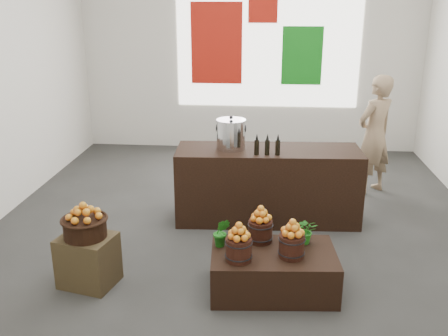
# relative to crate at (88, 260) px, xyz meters

# --- Properties ---
(ground) EXTENTS (7.00, 7.00, 0.00)m
(ground) POSITION_rel_crate_xyz_m (1.36, 1.35, -0.25)
(ground) COLOR #343432
(ground) RESTS_ON ground
(back_wall) EXTENTS (6.00, 0.04, 4.00)m
(back_wall) POSITION_rel_crate_xyz_m (1.36, 4.85, 1.75)
(back_wall) COLOR silver
(back_wall) RESTS_ON ground
(back_opening) EXTENTS (3.20, 0.02, 2.40)m
(back_opening) POSITION_rel_crate_xyz_m (1.66, 4.83, 1.75)
(back_opening) COLOR white
(back_opening) RESTS_ON back_wall
(deco_red_left) EXTENTS (0.90, 0.04, 1.40)m
(deco_red_left) POSITION_rel_crate_xyz_m (0.76, 4.82, 1.65)
(deco_red_left) COLOR #B3190D
(deco_red_left) RESTS_ON back_wall
(deco_green_right) EXTENTS (0.70, 0.04, 1.00)m
(deco_green_right) POSITION_rel_crate_xyz_m (2.26, 4.82, 1.45)
(deco_green_right) COLOR #137B18
(deco_green_right) RESTS_ON back_wall
(deco_red_upper) EXTENTS (0.50, 0.04, 0.50)m
(deco_red_upper) POSITION_rel_crate_xyz_m (1.56, 4.82, 2.25)
(deco_red_upper) COLOR #B3190D
(deco_red_upper) RESTS_ON back_wall
(crate) EXTENTS (0.59, 0.52, 0.50)m
(crate) POSITION_rel_crate_xyz_m (0.00, 0.00, 0.00)
(crate) COLOR #4B3D23
(crate) RESTS_ON ground
(wicker_basket) EXTENTS (0.40, 0.40, 0.18)m
(wicker_basket) POSITION_rel_crate_xyz_m (0.00, 0.00, 0.34)
(wicker_basket) COLOR black
(wicker_basket) RESTS_ON crate
(apples_in_basket) EXTENTS (0.31, 0.31, 0.17)m
(apples_in_basket) POSITION_rel_crate_xyz_m (0.00, 0.00, 0.52)
(apples_in_basket) COLOR #A60511
(apples_in_basket) RESTS_ON wicker_basket
(display_table) EXTENTS (1.21, 0.80, 0.40)m
(display_table) POSITION_rel_crate_xyz_m (1.78, 0.05, -0.05)
(display_table) COLOR black
(display_table) RESTS_ON ground
(apple_bucket_front_left) EXTENTS (0.23, 0.23, 0.21)m
(apple_bucket_front_left) POSITION_rel_crate_xyz_m (1.46, -0.14, 0.26)
(apple_bucket_front_left) COLOR #32150D
(apple_bucket_front_left) RESTS_ON display_table
(apples_in_bucket_front_left) EXTENTS (0.17, 0.17, 0.16)m
(apples_in_bucket_front_left) POSITION_rel_crate_xyz_m (1.46, -0.14, 0.44)
(apples_in_bucket_front_left) COLOR #A60511
(apples_in_bucket_front_left) RESTS_ON apple_bucket_front_left
(apple_bucket_front_right) EXTENTS (0.23, 0.23, 0.21)m
(apple_bucket_front_right) POSITION_rel_crate_xyz_m (1.94, -0.03, 0.26)
(apple_bucket_front_right) COLOR #32150D
(apple_bucket_front_right) RESTS_ON display_table
(apples_in_bucket_front_right) EXTENTS (0.17, 0.17, 0.16)m
(apples_in_bucket_front_right) POSITION_rel_crate_xyz_m (1.94, -0.03, 0.44)
(apples_in_bucket_front_right) COLOR #A60511
(apples_in_bucket_front_right) RESTS_ON apple_bucket_front_right
(apple_bucket_rear) EXTENTS (0.23, 0.23, 0.21)m
(apple_bucket_rear) POSITION_rel_crate_xyz_m (1.65, 0.25, 0.26)
(apple_bucket_rear) COLOR #32150D
(apple_bucket_rear) RESTS_ON display_table
(apples_in_bucket_rear) EXTENTS (0.17, 0.17, 0.16)m
(apples_in_bucket_rear) POSITION_rel_crate_xyz_m (1.65, 0.25, 0.44)
(apples_in_bucket_rear) COLOR #A60511
(apples_in_bucket_rear) RESTS_ON apple_bucket_rear
(herb_garnish_right) EXTENTS (0.26, 0.23, 0.26)m
(herb_garnish_right) POSITION_rel_crate_xyz_m (2.08, 0.26, 0.28)
(herb_garnish_right) COLOR #196916
(herb_garnish_right) RESTS_ON display_table
(herb_garnish_left) EXTENTS (0.17, 0.14, 0.29)m
(herb_garnish_left) POSITION_rel_crate_xyz_m (1.28, 0.12, 0.30)
(herb_garnish_left) COLOR #196916
(herb_garnish_left) RESTS_ON display_table
(counter) EXTENTS (2.27, 0.82, 0.91)m
(counter) POSITION_rel_crate_xyz_m (1.71, 1.68, 0.21)
(counter) COLOR black
(counter) RESTS_ON ground
(stock_pot_left) EXTENTS (0.35, 0.35, 0.35)m
(stock_pot_left) POSITION_rel_crate_xyz_m (1.26, 1.66, 0.84)
(stock_pot_left) COLOR silver
(stock_pot_left) RESTS_ON counter
(oil_cruets) EXTENTS (0.25, 0.07, 0.25)m
(oil_cruets) POSITION_rel_crate_xyz_m (1.72, 1.46, 0.79)
(oil_cruets) COLOR black
(oil_cruets) RESTS_ON counter
(shopper) EXTENTS (0.73, 0.69, 1.68)m
(shopper) POSITION_rel_crate_xyz_m (3.18, 2.77, 0.59)
(shopper) COLOR #9A7D5E
(shopper) RESTS_ON ground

